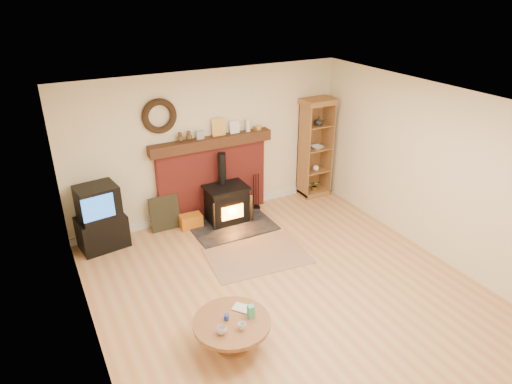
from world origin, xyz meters
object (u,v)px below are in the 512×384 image
coffee_table (232,326)px  wood_stove (227,205)px  curio_cabinet (315,148)px  tv_unit (100,219)px

coffee_table → wood_stove: bearing=66.3°
curio_cabinet → coffee_table: bearing=-136.4°
tv_unit → coffee_table: tv_unit is taller
curio_cabinet → coffee_table: curio_cabinet is taller
wood_stove → curio_cabinet: 2.12m
curio_cabinet → tv_unit: bearing=-178.8°
wood_stove → tv_unit: bearing=174.6°
wood_stove → coffee_table: 3.04m
wood_stove → coffee_table: (-1.22, -2.78, -0.02)m
tv_unit → curio_cabinet: size_ratio=0.55×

